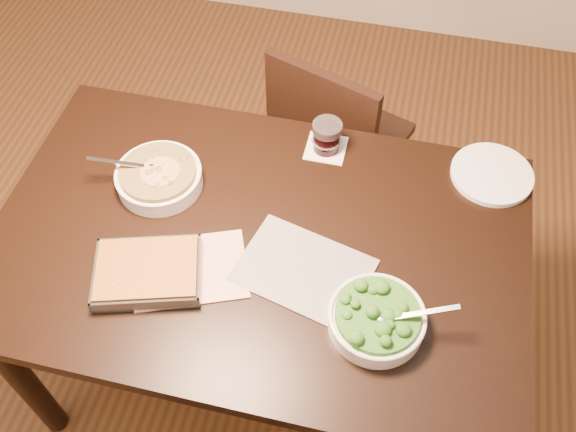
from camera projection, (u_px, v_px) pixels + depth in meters
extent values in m
plane|color=#4A2815|center=(265.00, 360.00, 2.27)|extent=(4.00, 4.00, 0.00)
cube|color=black|center=(257.00, 244.00, 1.69)|extent=(1.40, 0.90, 0.04)
cube|color=black|center=(258.00, 258.00, 1.74)|extent=(1.26, 0.76, 0.08)
cylinder|color=black|center=(23.00, 379.00, 1.86)|extent=(0.07, 0.07, 0.71)
cylinder|color=black|center=(120.00, 187.00, 2.29)|extent=(0.07, 0.07, 0.71)
cylinder|color=black|center=(471.00, 253.00, 2.12)|extent=(0.07, 0.07, 0.71)
cube|color=#B63D34|center=(190.00, 270.00, 1.61)|extent=(0.34, 0.30, 0.01)
cube|color=#282830|center=(303.00, 270.00, 1.61)|extent=(0.37, 0.30, 0.01)
cube|color=white|center=(326.00, 148.00, 1.86)|extent=(0.11, 0.11, 0.00)
cylinder|color=white|center=(160.00, 179.00, 1.76)|extent=(0.24, 0.24, 0.05)
torus|color=white|center=(158.00, 173.00, 1.74)|extent=(0.24, 0.24, 0.01)
cylinder|color=#362A0E|center=(158.00, 172.00, 1.74)|extent=(0.21, 0.21, 0.02)
cube|color=silver|center=(130.00, 170.00, 1.73)|extent=(0.15, 0.06, 0.05)
cylinder|color=maroon|center=(160.00, 171.00, 1.73)|extent=(0.11, 0.11, 0.00)
cylinder|color=white|center=(376.00, 321.00, 1.50)|extent=(0.23, 0.23, 0.04)
torus|color=white|center=(377.00, 315.00, 1.48)|extent=(0.23, 0.23, 0.01)
cylinder|color=#1A4811|center=(378.00, 315.00, 1.48)|extent=(0.20, 0.20, 0.02)
cube|color=silver|center=(410.00, 311.00, 1.47)|extent=(0.15, 0.05, 0.05)
cube|color=silver|center=(149.00, 277.00, 1.60)|extent=(0.30, 0.26, 0.01)
cube|color=#62290E|center=(148.00, 271.00, 1.58)|extent=(0.29, 0.24, 0.04)
cube|color=silver|center=(150.00, 241.00, 1.64)|extent=(0.25, 0.08, 0.04)
cube|color=silver|center=(145.00, 305.00, 1.53)|extent=(0.25, 0.08, 0.04)
cube|color=silver|center=(200.00, 269.00, 1.59)|extent=(0.06, 0.19, 0.04)
cube|color=silver|center=(96.00, 275.00, 1.58)|extent=(0.06, 0.19, 0.04)
cylinder|color=black|center=(326.00, 139.00, 1.83)|extent=(0.08, 0.08, 0.07)
cylinder|color=silver|center=(327.00, 128.00, 1.80)|extent=(0.08, 0.08, 0.03)
cylinder|color=white|center=(492.00, 174.00, 1.79)|extent=(0.23, 0.23, 0.02)
cube|color=black|center=(343.00, 139.00, 2.36)|extent=(0.51, 0.51, 0.04)
cylinder|color=black|center=(397.00, 167.00, 2.56)|extent=(0.03, 0.03, 0.39)
cylinder|color=black|center=(355.00, 225.00, 2.39)|extent=(0.03, 0.03, 0.39)
cylinder|color=black|center=(324.00, 134.00, 2.67)|extent=(0.03, 0.03, 0.39)
cylinder|color=black|center=(280.00, 187.00, 2.50)|extent=(0.03, 0.03, 0.39)
cube|color=black|center=(320.00, 124.00, 2.08)|extent=(0.39, 0.17, 0.43)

